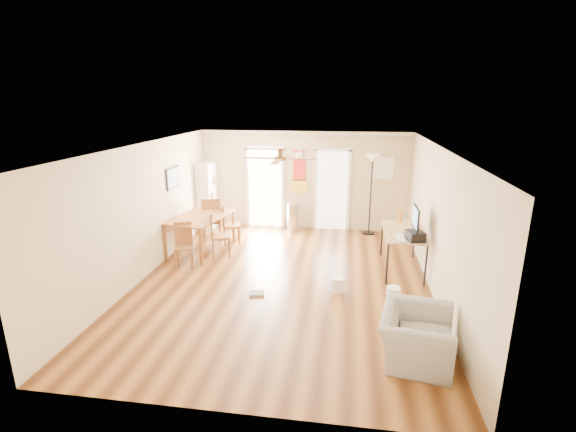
% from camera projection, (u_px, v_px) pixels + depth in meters
% --- Properties ---
extents(floor, '(7.00, 7.00, 0.00)m').
position_uv_depth(floor, '(283.00, 281.00, 7.97)').
color(floor, brown).
rests_on(floor, ground).
extents(ceiling, '(5.50, 7.00, 0.00)m').
position_uv_depth(ceiling, '(283.00, 146.00, 7.25)').
color(ceiling, silver).
rests_on(ceiling, floor).
extents(wall_back, '(5.50, 0.04, 2.60)m').
position_uv_depth(wall_back, '(304.00, 181.00, 10.94)').
color(wall_back, beige).
rests_on(wall_back, floor).
extents(wall_front, '(5.50, 0.04, 2.60)m').
position_uv_depth(wall_front, '(230.00, 310.00, 4.28)').
color(wall_front, beige).
rests_on(wall_front, floor).
extents(wall_left, '(0.04, 7.00, 2.60)m').
position_uv_depth(wall_left, '(144.00, 211.00, 8.00)').
color(wall_left, beige).
rests_on(wall_left, floor).
extents(wall_right, '(0.04, 7.00, 2.60)m').
position_uv_depth(wall_right, '(438.00, 223.00, 7.22)').
color(wall_right, beige).
rests_on(wall_right, floor).
extents(crown_molding, '(5.50, 7.00, 0.08)m').
position_uv_depth(crown_molding, '(283.00, 149.00, 7.26)').
color(crown_molding, white).
rests_on(crown_molding, wall_back).
extents(kitchen_doorway, '(0.90, 0.10, 2.10)m').
position_uv_depth(kitchen_doorway, '(265.00, 189.00, 11.14)').
color(kitchen_doorway, white).
rests_on(kitchen_doorway, wall_back).
extents(bathroom_doorway, '(0.80, 0.10, 2.10)m').
position_uv_depth(bathroom_doorway, '(332.00, 191.00, 10.89)').
color(bathroom_doorway, white).
rests_on(bathroom_doorway, wall_back).
extents(wall_decal, '(0.46, 0.03, 1.10)m').
position_uv_depth(wall_decal, '(299.00, 171.00, 10.86)').
color(wall_decal, red).
rests_on(wall_decal, wall_back).
extents(ac_grille, '(0.50, 0.04, 0.60)m').
position_uv_depth(ac_grille, '(384.00, 168.00, 10.51)').
color(ac_grille, white).
rests_on(ac_grille, wall_back).
extents(framed_poster, '(0.04, 0.66, 0.48)m').
position_uv_depth(framed_poster, '(173.00, 178.00, 9.21)').
color(framed_poster, black).
rests_on(framed_poster, wall_left).
extents(ceiling_fan, '(1.24, 1.24, 0.20)m').
position_uv_depth(ceiling_fan, '(280.00, 158.00, 7.01)').
color(ceiling_fan, '#593819').
rests_on(ceiling_fan, ceiling).
extents(bookshelf, '(0.55, 0.87, 1.78)m').
position_uv_depth(bookshelf, '(208.00, 196.00, 11.04)').
color(bookshelf, silver).
rests_on(bookshelf, floor).
extents(dining_table, '(1.28, 1.82, 0.84)m').
position_uv_depth(dining_table, '(201.00, 233.00, 9.51)').
color(dining_table, '#A86436').
rests_on(dining_table, floor).
extents(dining_chair_right_a, '(0.52, 0.52, 0.99)m').
position_uv_depth(dining_chair_right_a, '(231.00, 223.00, 9.97)').
color(dining_chair_right_a, '#9B6432').
rests_on(dining_chair_right_a, floor).
extents(dining_chair_right_b, '(0.53, 0.53, 1.01)m').
position_uv_depth(dining_chair_right_b, '(221.00, 234.00, 9.15)').
color(dining_chair_right_b, brown).
rests_on(dining_chair_right_b, floor).
extents(dining_chair_near, '(0.46, 0.46, 0.90)m').
position_uv_depth(dining_chair_near, '(183.00, 245.00, 8.64)').
color(dining_chair_near, '#A46135').
rests_on(dining_chair_near, floor).
extents(dining_chair_far, '(0.55, 0.55, 1.08)m').
position_uv_depth(dining_chair_far, '(212.00, 218.00, 10.22)').
color(dining_chair_far, '#A76E35').
rests_on(dining_chair_far, floor).
extents(trash_can, '(0.38, 0.38, 0.74)m').
position_uv_depth(trash_can, '(294.00, 217.00, 10.93)').
color(trash_can, '#B2B2B4').
rests_on(trash_can, floor).
extents(torchiere_lamp, '(0.50, 0.50, 2.08)m').
position_uv_depth(torchiere_lamp, '(371.00, 195.00, 10.49)').
color(torchiere_lamp, black).
rests_on(torchiere_lamp, floor).
extents(computer_desk, '(0.78, 1.57, 0.84)m').
position_uv_depth(computer_desk, '(402.00, 250.00, 8.43)').
color(computer_desk, tan).
rests_on(computer_desk, floor).
extents(imac, '(0.14, 0.65, 0.60)m').
position_uv_depth(imac, '(416.00, 222.00, 7.86)').
color(imac, black).
rests_on(imac, computer_desk).
extents(keyboard, '(0.17, 0.43, 0.02)m').
position_uv_depth(keyboard, '(401.00, 238.00, 7.87)').
color(keyboard, white).
rests_on(keyboard, computer_desk).
extents(printer, '(0.37, 0.41, 0.18)m').
position_uv_depth(printer, '(415.00, 236.00, 7.73)').
color(printer, black).
rests_on(printer, computer_desk).
extents(orange_bottle, '(0.08, 0.08, 0.23)m').
position_uv_depth(orange_bottle, '(400.00, 217.00, 8.87)').
color(orange_bottle, orange).
rests_on(orange_bottle, computer_desk).
extents(wastebasket_a, '(0.24, 0.24, 0.28)m').
position_uv_depth(wastebasket_a, '(338.00, 285.00, 7.51)').
color(wastebasket_a, white).
rests_on(wastebasket_a, floor).
extents(wastebasket_b, '(0.29, 0.29, 0.28)m').
position_uv_depth(wastebasket_b, '(393.00, 295.00, 7.14)').
color(wastebasket_b, white).
rests_on(wastebasket_b, floor).
extents(floor_cloth, '(0.30, 0.26, 0.04)m').
position_uv_depth(floor_cloth, '(257.00, 293.00, 7.44)').
color(floor_cloth, gray).
rests_on(floor_cloth, floor).
extents(armchair, '(1.10, 1.21, 0.69)m').
position_uv_depth(armchair, '(416.00, 337.00, 5.52)').
color(armchair, gray).
rests_on(armchair, floor).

